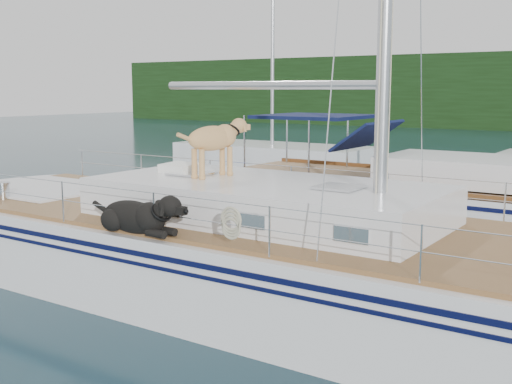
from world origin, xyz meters
The scene contains 4 objects.
ground centered at (0.00, 0.00, 0.00)m, with size 120.00×120.00×0.00m, color black.
main_sailboat centered at (0.09, -0.01, 0.68)m, with size 12.00×3.88×14.01m.
neighbor_sailboat centered at (1.65, 5.98, 0.63)m, with size 11.00×3.50×13.30m.
bg_boat_west centered at (-8.00, 14.00, 0.45)m, with size 8.00×3.00×11.65m.
Camera 1 is at (5.90, -7.83, 3.15)m, focal length 45.00 mm.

